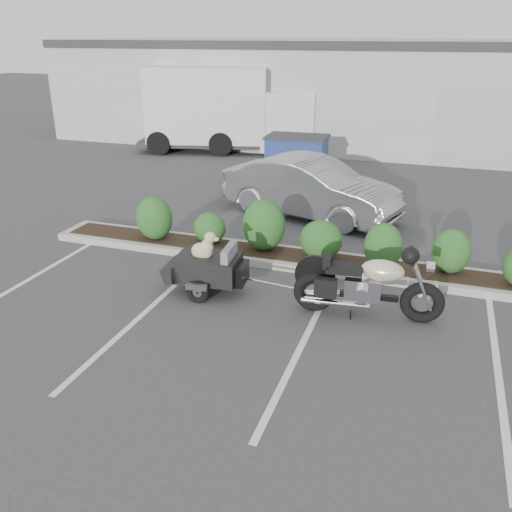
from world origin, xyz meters
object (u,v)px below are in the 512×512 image
(pet_trailer, at_px, (207,267))
(sedan, at_px, (311,188))
(motorcycle, at_px, (368,286))
(delivery_truck, at_px, (228,111))
(dumpster, at_px, (297,155))

(pet_trailer, relative_size, sedan, 0.44)
(motorcycle, distance_m, delivery_truck, 13.76)
(sedan, bearing_deg, pet_trailer, -171.95)
(pet_trailer, distance_m, dumpster, 8.78)
(dumpster, bearing_deg, delivery_truck, 136.97)
(motorcycle, xyz_separation_m, dumpster, (-3.50, 8.77, 0.09))
(sedan, height_order, dumpster, sedan)
(pet_trailer, bearing_deg, sedan, 76.17)
(motorcycle, distance_m, dumpster, 9.44)
(motorcycle, height_order, delivery_truck, delivery_truck)
(motorcycle, relative_size, delivery_truck, 0.34)
(sedan, bearing_deg, dumpster, 35.99)
(sedan, relative_size, dumpster, 2.23)
(sedan, bearing_deg, motorcycle, -140.01)
(motorcycle, height_order, sedan, sedan)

